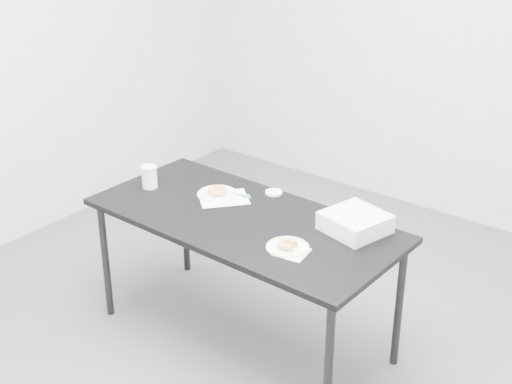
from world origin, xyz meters
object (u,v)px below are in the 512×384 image
Objects in this scene: bakery_box at (355,222)px; pen at (242,195)px; donut_far at (217,191)px; table at (244,227)px; scorecard at (224,198)px; plate_far at (217,194)px; donut_near at (288,244)px; coffee_cup at (149,177)px; plate_near at (288,247)px.

pen is at bearing -163.17° from bakery_box.
table is at bearing -23.88° from donut_far.
donut_far reaches higher than scorecard.
table is at bearing -23.88° from plate_far.
table is 17.05× the size of donut_near.
plate_far is at bearing -156.47° from scorecard.
bakery_box reaches higher than donut_far.
coffee_cup is at bearing -175.99° from table.
bakery_box is (0.73, 0.11, 0.04)m from scorecard.
table is 0.38m from donut_near.
plate_near is at bearing 18.57° from scorecard.
donut_near is 0.76× the size of coffee_cup.
donut_near is 0.99m from coffee_cup.
table is 0.38m from plate_near.
coffee_cup is at bearing -153.65° from bakery_box.
scorecard is 0.94× the size of bakery_box.
bakery_box is at bearing 48.77° from scorecard.
coffee_cup reaches higher than plate_near.
table is at bearing 161.05° from donut_near.
pen reaches higher than plate_far.
coffee_cup is at bearing -158.23° from pen.
plate_far is at bearing 158.82° from plate_near.
donut_far reaches higher than plate_near.
pen is 0.67m from bakery_box.
plate_near is at bearing 0.00° from donut_near.
plate_far is at bearing 23.88° from coffee_cup.
donut_near is at bearing -33.61° from pen.
plate_near is 0.68m from plate_far.
plate_near is (0.58, -0.23, 0.00)m from scorecard.
donut_far reaches higher than plate_far.
bakery_box is at bearing 6.65° from donut_far.
coffee_cup is (-0.47, -0.22, 0.06)m from pen.
coffee_cup is at bearing 174.72° from donut_near.
pen is at bearing 149.19° from donut_near.
plate_near is 1.62× the size of coffee_cup.
scorecard is at bearing -16.67° from donut_far.
plate_far is at bearing -159.23° from bakery_box.
bakery_box is (0.16, 0.34, 0.04)m from plate_near.
table is 5.96× the size of bakery_box.
pen is at bearing 132.07° from table.
donut_near reaches higher than plate_far.
donut_far reaches higher than pen.
scorecard is at bearing 158.37° from plate_near.
scorecard is 1.17× the size of plate_far.
plate_far is 2.13× the size of donut_far.
table is at bearing 14.49° from scorecard.
donut_near is at bearing -21.18° from plate_far.
coffee_cup reaches higher than table.
plate_far is 0.02m from donut_far.
pen is 0.60m from plate_near.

